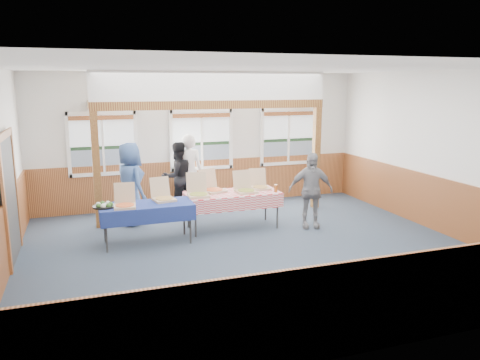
{
  "coord_description": "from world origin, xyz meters",
  "views": [
    {
      "loc": [
        -2.76,
        -7.5,
        2.93
      ],
      "look_at": [
        0.14,
        1.0,
        1.08
      ],
      "focal_mm": 35.0,
      "sensor_mm": 36.0,
      "label": 1
    }
  ],
  "objects_px": {
    "woman_black": "(178,177)",
    "person_grey": "(311,190)",
    "table_left": "(147,207)",
    "table_right": "(233,195)",
    "woman_white": "(189,172)",
    "man_blue": "(130,184)"
  },
  "relations": [
    {
      "from": "woman_black",
      "to": "man_blue",
      "type": "xyz_separation_m",
      "value": [
        -1.15,
        -0.72,
        0.06
      ]
    },
    {
      "from": "table_left",
      "to": "table_right",
      "type": "xyz_separation_m",
      "value": [
        1.8,
        0.38,
        0.01
      ]
    },
    {
      "from": "table_left",
      "to": "person_grey",
      "type": "bearing_deg",
      "value": -12.04
    },
    {
      "from": "woman_black",
      "to": "person_grey",
      "type": "relative_size",
      "value": 1.04
    },
    {
      "from": "table_left",
      "to": "woman_black",
      "type": "bearing_deg",
      "value": 53.82
    },
    {
      "from": "table_left",
      "to": "woman_white",
      "type": "xyz_separation_m",
      "value": [
        1.28,
        2.13,
        0.2
      ]
    },
    {
      "from": "woman_white",
      "to": "person_grey",
      "type": "relative_size",
      "value": 1.15
    },
    {
      "from": "woman_white",
      "to": "man_blue",
      "type": "bearing_deg",
      "value": 38.71
    },
    {
      "from": "table_left",
      "to": "person_grey",
      "type": "height_order",
      "value": "person_grey"
    },
    {
      "from": "woman_black",
      "to": "person_grey",
      "type": "bearing_deg",
      "value": 119.76
    },
    {
      "from": "table_left",
      "to": "woman_black",
      "type": "relative_size",
      "value": 1.11
    },
    {
      "from": "woman_black",
      "to": "man_blue",
      "type": "relative_size",
      "value": 0.93
    },
    {
      "from": "table_right",
      "to": "man_blue",
      "type": "height_order",
      "value": "man_blue"
    },
    {
      "from": "table_left",
      "to": "table_right",
      "type": "relative_size",
      "value": 0.87
    },
    {
      "from": "table_right",
      "to": "woman_white",
      "type": "height_order",
      "value": "woman_white"
    },
    {
      "from": "woman_black",
      "to": "person_grey",
      "type": "height_order",
      "value": "woman_black"
    },
    {
      "from": "table_right",
      "to": "woman_white",
      "type": "relative_size",
      "value": 1.15
    },
    {
      "from": "table_right",
      "to": "woman_black",
      "type": "relative_size",
      "value": 1.27
    },
    {
      "from": "table_left",
      "to": "woman_white",
      "type": "bearing_deg",
      "value": 48.38
    },
    {
      "from": "table_right",
      "to": "person_grey",
      "type": "height_order",
      "value": "person_grey"
    },
    {
      "from": "table_left",
      "to": "woman_black",
      "type": "distance_m",
      "value": 2.32
    },
    {
      "from": "woman_black",
      "to": "person_grey",
      "type": "distance_m",
      "value": 3.19
    }
  ]
}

